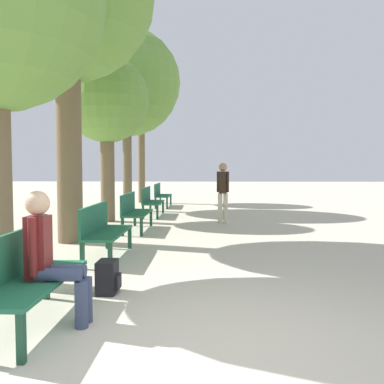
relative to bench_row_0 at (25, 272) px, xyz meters
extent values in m
plane|color=beige|center=(1.84, -0.55, -0.50)|extent=(80.00, 80.00, 0.00)
cube|color=#1E6042|center=(0.10, 0.00, -0.09)|extent=(0.50, 1.68, 0.04)
cube|color=#1E6042|center=(-0.13, 0.00, 0.16)|extent=(0.04, 1.68, 0.44)
cube|color=#19422D|center=(0.30, -0.80, -0.30)|extent=(0.06, 0.06, 0.40)
cube|color=#19422D|center=(0.30, 0.80, -0.30)|extent=(0.06, 0.06, 0.40)
cube|color=#19422D|center=(-0.11, 0.80, -0.30)|extent=(0.06, 0.06, 0.40)
cube|color=#1E6042|center=(0.10, 3.00, -0.09)|extent=(0.50, 1.68, 0.04)
cube|color=#1E6042|center=(-0.13, 3.00, 0.16)|extent=(0.04, 1.68, 0.44)
cube|color=#19422D|center=(0.30, 2.20, -0.30)|extent=(0.06, 0.06, 0.40)
cube|color=#19422D|center=(0.30, 3.79, -0.30)|extent=(0.06, 0.06, 0.40)
cube|color=#19422D|center=(-0.11, 2.20, -0.30)|extent=(0.06, 0.06, 0.40)
cube|color=#19422D|center=(-0.11, 3.79, -0.30)|extent=(0.06, 0.06, 0.40)
cube|color=#1E6042|center=(0.10, 5.99, -0.09)|extent=(0.50, 1.68, 0.04)
cube|color=#1E6042|center=(-0.13, 5.99, 0.16)|extent=(0.04, 1.68, 0.44)
cube|color=#19422D|center=(0.30, 5.19, -0.30)|extent=(0.06, 0.06, 0.40)
cube|color=#19422D|center=(0.30, 6.79, -0.30)|extent=(0.06, 0.06, 0.40)
cube|color=#19422D|center=(-0.11, 5.19, -0.30)|extent=(0.06, 0.06, 0.40)
cube|color=#19422D|center=(-0.11, 6.79, -0.30)|extent=(0.06, 0.06, 0.40)
cube|color=#1E6042|center=(0.10, 8.99, -0.09)|extent=(0.50, 1.68, 0.04)
cube|color=#1E6042|center=(-0.13, 8.99, 0.16)|extent=(0.04, 1.68, 0.44)
cube|color=#19422D|center=(0.30, 8.19, -0.30)|extent=(0.06, 0.06, 0.40)
cube|color=#19422D|center=(0.30, 9.79, -0.30)|extent=(0.06, 0.06, 0.40)
cube|color=#19422D|center=(-0.11, 8.19, -0.30)|extent=(0.06, 0.06, 0.40)
cube|color=#19422D|center=(-0.11, 9.79, -0.30)|extent=(0.06, 0.06, 0.40)
cube|color=#1E6042|center=(0.10, 11.98, -0.09)|extent=(0.50, 1.68, 0.04)
cube|color=#1E6042|center=(-0.13, 11.98, 0.16)|extent=(0.04, 1.68, 0.44)
cube|color=#19422D|center=(0.30, 11.19, -0.30)|extent=(0.06, 0.06, 0.40)
cube|color=#19422D|center=(0.30, 12.78, -0.30)|extent=(0.06, 0.06, 0.40)
cube|color=#19422D|center=(-0.11, 11.19, -0.30)|extent=(0.06, 0.06, 0.40)
cube|color=#19422D|center=(-0.11, 12.78, -0.30)|extent=(0.06, 0.06, 0.40)
cylinder|color=brown|center=(-1.00, 4.45, 1.46)|extent=(0.49, 0.49, 3.93)
cylinder|color=brown|center=(-1.00, 7.70, 0.84)|extent=(0.38, 0.38, 2.68)
sphere|color=olive|center=(-1.00, 7.70, 2.81)|extent=(2.33, 2.33, 2.33)
cylinder|color=brown|center=(-1.00, 10.63, 1.17)|extent=(0.30, 0.30, 3.35)
sphere|color=olive|center=(-1.00, 10.63, 3.84)|extent=(3.63, 3.63, 3.63)
cylinder|color=brown|center=(-1.00, 13.86, 1.39)|extent=(0.28, 0.28, 3.79)
sphere|color=olive|center=(-1.00, 13.86, 3.97)|extent=(2.50, 2.50, 2.50)
cylinder|color=#384260|center=(0.34, -0.06, 0.00)|extent=(0.42, 0.12, 0.12)
cylinder|color=#384260|center=(0.55, -0.06, -0.28)|extent=(0.12, 0.12, 0.44)
cylinder|color=#384260|center=(0.34, 0.09, 0.00)|extent=(0.42, 0.12, 0.12)
cylinder|color=#384260|center=(0.55, 0.09, -0.28)|extent=(0.12, 0.12, 0.44)
cube|color=maroon|center=(0.12, 0.01, 0.24)|extent=(0.19, 0.23, 0.60)
cylinder|color=maroon|center=(0.12, -0.11, 0.27)|extent=(0.09, 0.09, 0.54)
cylinder|color=maroon|center=(0.12, 0.14, 0.27)|extent=(0.09, 0.09, 0.54)
sphere|color=tan|center=(0.12, 0.01, 0.66)|extent=(0.23, 0.23, 0.23)
cube|color=black|center=(0.53, 1.04, -0.31)|extent=(0.22, 0.33, 0.39)
cube|color=black|center=(0.66, 1.04, -0.37)|extent=(0.04, 0.23, 0.17)
cylinder|color=beige|center=(2.07, 7.31, -0.10)|extent=(0.12, 0.12, 0.81)
cylinder|color=beige|center=(2.21, 7.31, -0.10)|extent=(0.12, 0.12, 0.81)
cube|color=black|center=(2.14, 7.31, 0.59)|extent=(0.23, 0.25, 0.57)
cylinder|color=black|center=(2.02, 7.31, 0.60)|extent=(0.08, 0.08, 0.54)
cylinder|color=black|center=(2.26, 7.31, 0.60)|extent=(0.08, 0.08, 0.54)
sphere|color=#A37A5B|center=(2.14, 7.31, 0.99)|extent=(0.22, 0.22, 0.22)
camera|label=1|loc=(1.71, -3.92, 1.00)|focal=40.00mm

